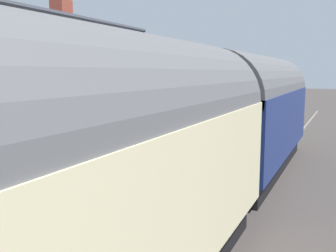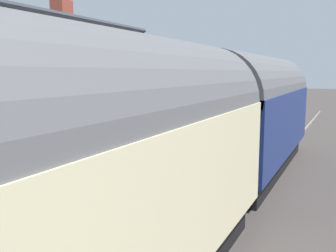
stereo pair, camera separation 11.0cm
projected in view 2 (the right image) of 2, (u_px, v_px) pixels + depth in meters
The scene contains 17 objects.
ground_plane at pixel (205, 186), 12.32m from camera, with size 160.00×160.00×0.00m, color #383330.
platform at pixel (96, 160), 14.16m from camera, with size 32.00×6.74×0.85m, color gray.
platform_edge_coping at pixel (172, 157), 12.71m from camera, with size 32.00×0.36×0.02m, color beige.
rail_near at pixel (254, 190), 11.61m from camera, with size 52.00×0.08×0.14m, color gray.
rail_far at pixel (210, 184), 12.23m from camera, with size 52.00×0.08×0.14m, color gray.
train at pixel (217, 127), 10.25m from camera, with size 18.22×2.73×4.32m.
station_building at pixel (38, 114), 12.30m from camera, with size 6.44×4.64×5.67m.
bench_near_building at pixel (186, 119), 19.07m from camera, with size 1.40×0.45×0.88m.
planter_bench_left at pixel (216, 114), 21.88m from camera, with size 0.56×0.56×0.88m.
planter_edge_near at pixel (153, 113), 22.01m from camera, with size 0.62×0.62×0.93m.
planter_corner_building at pixel (206, 116), 21.49m from camera, with size 0.46×0.46×0.72m.
planter_under_sign at pixel (157, 118), 20.00m from camera, with size 0.54×0.54×0.83m.
planter_edge_far at pixel (215, 113), 23.79m from camera, with size 0.76×0.32×0.64m.
lamp_post_platform at pixel (201, 77), 17.03m from camera, with size 0.32×0.50×3.77m.
station_sign_board at pixel (232, 102), 21.30m from camera, with size 0.96×0.06×1.57m.
tree_mid_background at pixel (68, 55), 22.80m from camera, with size 3.06×3.09×6.39m.
tree_far_left at pixel (85, 63), 27.99m from camera, with size 4.71×4.72×6.85m.
Camera 2 is at (-11.24, -4.14, 3.69)m, focal length 40.19 mm.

